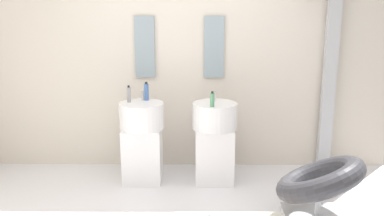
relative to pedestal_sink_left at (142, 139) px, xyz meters
name	(u,v)px	position (x,y,z in m)	size (l,w,h in m)	color
rear_partition	(180,54)	(0.38, 0.50, 0.84)	(4.80, 0.10, 2.60)	beige
pedestal_sink_left	(142,139)	(0.00, 0.00, 0.00)	(0.47, 0.47, 0.95)	white
pedestal_sink_right	(214,140)	(0.76, 0.00, 0.00)	(0.47, 0.47, 0.95)	white
vanity_mirror_left	(145,47)	(0.00, 0.43, 0.93)	(0.22, 0.03, 0.67)	#8C9EA8
vanity_mirror_right	(214,47)	(0.76, 0.43, 0.93)	(0.22, 0.03, 0.67)	#8C9EA8
shower_column	(328,76)	(2.03, 0.38, 0.62)	(0.49, 0.24, 2.05)	#B7BABF
lounge_chair	(319,184)	(1.63, -0.89, -0.11)	(1.07, 1.07, 0.65)	#B7BABF
soap_bottle_blue	(146,92)	(0.04, 0.13, 0.49)	(0.05, 0.05, 0.20)	#4C72B7
soap_bottle_green	(212,100)	(0.73, -0.15, 0.47)	(0.04, 0.04, 0.16)	#59996B
soap_bottle_grey	(129,94)	(-0.13, 0.04, 0.48)	(0.04, 0.04, 0.18)	#99999E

